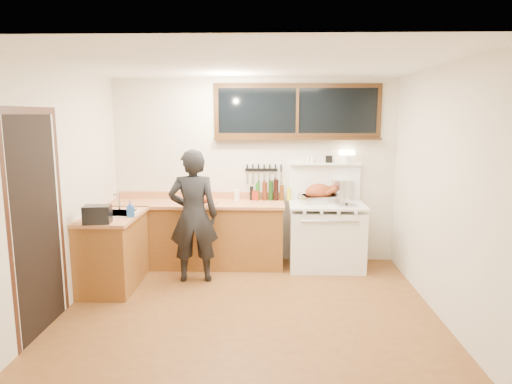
{
  "coord_description": "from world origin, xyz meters",
  "views": [
    {
      "loc": [
        0.21,
        -4.72,
        2.1
      ],
      "look_at": [
        0.05,
        0.85,
        1.15
      ],
      "focal_mm": 32.0,
      "sensor_mm": 36.0,
      "label": 1
    }
  ],
  "objects_px": {
    "cutting_board": "(203,201)",
    "roast_turkey": "(319,195)",
    "vintage_stove": "(326,234)",
    "man": "(193,216)"
  },
  "relations": [
    {
      "from": "vintage_stove",
      "to": "man",
      "type": "relative_size",
      "value": 0.95
    },
    {
      "from": "vintage_stove",
      "to": "man",
      "type": "height_order",
      "value": "man"
    },
    {
      "from": "cutting_board",
      "to": "roast_turkey",
      "type": "bearing_deg",
      "value": 7.03
    },
    {
      "from": "vintage_stove",
      "to": "roast_turkey",
      "type": "height_order",
      "value": "vintage_stove"
    },
    {
      "from": "vintage_stove",
      "to": "man",
      "type": "bearing_deg",
      "value": -162.05
    },
    {
      "from": "vintage_stove",
      "to": "cutting_board",
      "type": "xyz_separation_m",
      "value": [
        -1.68,
        -0.11,
        0.48
      ]
    },
    {
      "from": "man",
      "to": "roast_turkey",
      "type": "height_order",
      "value": "man"
    },
    {
      "from": "man",
      "to": "cutting_board",
      "type": "height_order",
      "value": "man"
    },
    {
      "from": "vintage_stove",
      "to": "roast_turkey",
      "type": "relative_size",
      "value": 2.83
    },
    {
      "from": "cutting_board",
      "to": "roast_turkey",
      "type": "xyz_separation_m",
      "value": [
        1.58,
        0.2,
        0.05
      ]
    }
  ]
}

